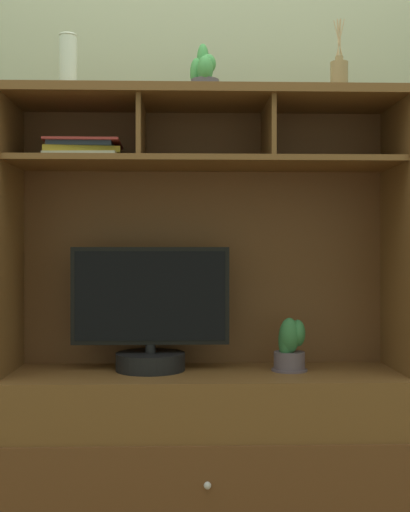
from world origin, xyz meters
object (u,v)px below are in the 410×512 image
media_console (205,382)px  potted_orchid (290,346)px  potted_succulent (204,75)px  magazine_stack_left (83,151)px  ceramic_vase (68,63)px  tv_monitor (150,320)px  diffuser_bottle (339,78)px

media_console → potted_orchid: bearing=-4.9°
potted_succulent → magazine_stack_left: bearing=-179.6°
potted_orchid → ceramic_vase: size_ratio=0.94×
media_console → ceramic_vase: ceramic_vase is taller
tv_monitor → magazine_stack_left: size_ratio=1.99×
magazine_stack_left → ceramic_vase: size_ratio=1.39×
tv_monitor → ceramic_vase: bearing=-173.9°
magazine_stack_left → tv_monitor: bearing=0.2°
tv_monitor → magazine_stack_left: bearing=-179.8°
tv_monitor → potted_orchid: bearing=-2.9°
magazine_stack_left → potted_succulent: potted_succulent is taller
potted_succulent → media_console: bearing=-16.3°
diffuser_bottle → potted_orchid: bearing=-174.5°
media_console → diffuser_bottle: 1.18m
media_console → magazine_stack_left: (-0.43, -0.00, 0.82)m
media_console → tv_monitor: (-0.19, -0.00, 0.22)m
magazine_stack_left → potted_succulent: bearing=0.4°
media_console → diffuser_bottle: size_ratio=5.41×
media_console → diffuser_bottle: (0.48, -0.01, 1.08)m
magazine_stack_left → ceramic_vase: 0.31m
ceramic_vase → tv_monitor: bearing=6.1°
potted_orchid → magazine_stack_left: size_ratio=0.67×
diffuser_bottle → ceramic_vase: size_ratio=1.35×
potted_orchid → media_console: bearing=175.1°
potted_orchid → magazine_stack_left: magazine_stack_left is taller
potted_succulent → tv_monitor: bearing=-179.3°
tv_monitor → potted_orchid: 0.50m
ceramic_vase → potted_orchid: bearing=0.4°
media_console → magazine_stack_left: 0.92m
magazine_stack_left → diffuser_bottle: diffuser_bottle is taller
media_console → tv_monitor: 0.29m
media_console → tv_monitor: bearing=-179.7°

